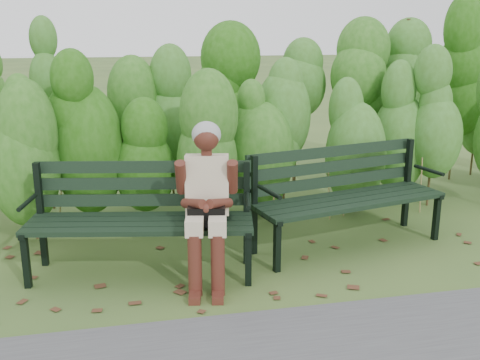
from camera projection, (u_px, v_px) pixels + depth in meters
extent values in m
plane|color=#3C5929|center=(248.00, 264.00, 5.40)|extent=(80.00, 80.00, 0.00)
cylinder|color=#47381E|center=(29.00, 199.00, 6.09)|extent=(0.03, 0.03, 0.80)
ellipsoid|color=#2D6B1A|center=(23.00, 142.00, 5.93)|extent=(0.64, 0.64, 1.44)
cylinder|color=#47381E|center=(87.00, 196.00, 6.22)|extent=(0.03, 0.03, 0.80)
ellipsoid|color=#2D6B1A|center=(83.00, 139.00, 6.05)|extent=(0.64, 0.64, 1.44)
cylinder|color=#47381E|center=(143.00, 193.00, 6.34)|extent=(0.03, 0.03, 0.80)
ellipsoid|color=#2D6B1A|center=(141.00, 137.00, 6.17)|extent=(0.64, 0.64, 1.44)
cylinder|color=#47381E|center=(197.00, 190.00, 6.46)|extent=(0.03, 0.03, 0.80)
ellipsoid|color=#2D6B1A|center=(196.00, 135.00, 6.30)|extent=(0.64, 0.64, 1.44)
cylinder|color=#47381E|center=(249.00, 186.00, 6.59)|extent=(0.03, 0.03, 0.80)
ellipsoid|color=#2D6B1A|center=(249.00, 133.00, 6.42)|extent=(0.64, 0.64, 1.44)
cylinder|color=#47381E|center=(298.00, 184.00, 6.71)|extent=(0.03, 0.03, 0.80)
ellipsoid|color=#2D6B1A|center=(300.00, 131.00, 6.54)|extent=(0.64, 0.64, 1.44)
cylinder|color=#47381E|center=(346.00, 181.00, 6.83)|extent=(0.03, 0.03, 0.80)
ellipsoid|color=#2D6B1A|center=(349.00, 129.00, 6.67)|extent=(0.64, 0.64, 1.44)
cylinder|color=#47381E|center=(393.00, 178.00, 6.96)|extent=(0.03, 0.03, 0.80)
ellipsoid|color=#2D6B1A|center=(396.00, 127.00, 6.79)|extent=(0.64, 0.64, 1.44)
cylinder|color=#47381E|center=(437.00, 175.00, 7.08)|extent=(0.03, 0.03, 0.80)
ellipsoid|color=#2D6B1A|center=(442.00, 125.00, 6.91)|extent=(0.64, 0.64, 1.44)
cylinder|color=#47381E|center=(480.00, 173.00, 7.20)|extent=(0.03, 0.03, 0.80)
cylinder|color=#47381E|center=(58.00, 164.00, 7.04)|extent=(0.04, 0.04, 1.10)
ellipsoid|color=#225D0F|center=(52.00, 93.00, 6.81)|extent=(0.70, 0.70, 1.98)
cylinder|color=#47381E|center=(121.00, 161.00, 7.20)|extent=(0.04, 0.04, 1.10)
ellipsoid|color=#225D0F|center=(117.00, 92.00, 6.97)|extent=(0.70, 0.70, 1.98)
cylinder|color=#47381E|center=(180.00, 158.00, 7.35)|extent=(0.04, 0.04, 1.10)
ellipsoid|color=#225D0F|center=(178.00, 91.00, 7.12)|extent=(0.70, 0.70, 1.98)
cylinder|color=#47381E|center=(238.00, 155.00, 7.51)|extent=(0.04, 0.04, 1.10)
ellipsoid|color=#225D0F|center=(238.00, 89.00, 7.28)|extent=(0.70, 0.70, 1.98)
cylinder|color=#47381E|center=(293.00, 153.00, 7.66)|extent=(0.04, 0.04, 1.10)
ellipsoid|color=#225D0F|center=(294.00, 88.00, 7.43)|extent=(0.70, 0.70, 1.98)
cylinder|color=#47381E|center=(345.00, 150.00, 7.82)|extent=(0.04, 0.04, 1.10)
ellipsoid|color=#225D0F|center=(349.00, 87.00, 7.58)|extent=(0.70, 0.70, 1.98)
cylinder|color=#47381E|center=(396.00, 148.00, 7.97)|extent=(0.04, 0.04, 1.10)
ellipsoid|color=#225D0F|center=(401.00, 85.00, 7.74)|extent=(0.70, 0.70, 1.98)
cylinder|color=#47381E|center=(445.00, 146.00, 8.13)|extent=(0.04, 0.04, 1.10)
ellipsoid|color=#225D0F|center=(451.00, 84.00, 7.89)|extent=(0.70, 0.70, 1.98)
cube|color=brown|center=(151.00, 260.00, 5.49)|extent=(0.11, 0.10, 0.01)
cube|color=brown|center=(39.00, 331.00, 4.21)|extent=(0.11, 0.11, 0.01)
cube|color=brown|center=(458.00, 266.00, 5.35)|extent=(0.09, 0.10, 0.01)
cube|color=brown|center=(71.00, 322.00, 4.34)|extent=(0.11, 0.11, 0.01)
cube|color=brown|center=(476.00, 222.00, 6.57)|extent=(0.11, 0.11, 0.01)
cube|color=brown|center=(391.00, 266.00, 5.36)|extent=(0.08, 0.10, 0.01)
cube|color=brown|center=(414.00, 217.00, 6.74)|extent=(0.11, 0.10, 0.01)
cube|color=brown|center=(307.00, 285.00, 4.97)|extent=(0.09, 0.11, 0.01)
cube|color=brown|center=(155.00, 274.00, 5.18)|extent=(0.11, 0.11, 0.01)
cube|color=brown|center=(209.00, 273.00, 5.20)|extent=(0.11, 0.10, 0.01)
cube|color=brown|center=(108.00, 269.00, 5.29)|extent=(0.08, 0.10, 0.01)
cube|color=brown|center=(12.00, 327.00, 4.26)|extent=(0.11, 0.11, 0.01)
cube|color=brown|center=(110.00, 271.00, 5.25)|extent=(0.11, 0.10, 0.01)
cube|color=brown|center=(18.00, 254.00, 5.65)|extent=(0.10, 0.11, 0.01)
cube|color=brown|center=(374.00, 294.00, 4.79)|extent=(0.11, 0.11, 0.01)
cube|color=brown|center=(479.00, 246.00, 5.85)|extent=(0.09, 0.10, 0.01)
cube|color=brown|center=(364.00, 224.00, 6.49)|extent=(0.11, 0.10, 0.01)
cube|color=brown|center=(79.00, 250.00, 5.75)|extent=(0.11, 0.09, 0.01)
cube|color=brown|center=(23.00, 326.00, 4.28)|extent=(0.08, 0.10, 0.01)
cube|color=brown|center=(231.00, 257.00, 5.58)|extent=(0.10, 0.11, 0.01)
cube|color=brown|center=(338.00, 227.00, 6.40)|extent=(0.10, 0.08, 0.01)
cube|color=brown|center=(438.00, 299.00, 4.72)|extent=(0.11, 0.11, 0.01)
cube|color=brown|center=(192.00, 246.00, 5.84)|extent=(0.11, 0.10, 0.01)
cube|color=brown|center=(115.00, 256.00, 5.59)|extent=(0.11, 0.11, 0.01)
cube|color=brown|center=(271.00, 293.00, 4.81)|extent=(0.11, 0.11, 0.01)
cube|color=brown|center=(134.00, 293.00, 4.81)|extent=(0.08, 0.09, 0.01)
cube|color=brown|center=(328.00, 251.00, 5.72)|extent=(0.11, 0.10, 0.01)
cube|color=brown|center=(20.00, 258.00, 5.55)|extent=(0.09, 0.11, 0.01)
cube|color=brown|center=(459.00, 221.00, 6.60)|extent=(0.09, 0.07, 0.01)
cube|color=brown|center=(423.00, 238.00, 6.07)|extent=(0.11, 0.11, 0.01)
cube|color=brown|center=(330.00, 302.00, 4.66)|extent=(0.08, 0.10, 0.01)
cube|color=black|center=(136.00, 232.00, 4.83)|extent=(2.01, 0.50, 0.04)
cube|color=black|center=(139.00, 226.00, 4.97)|extent=(2.01, 0.50, 0.04)
cube|color=black|center=(141.00, 221.00, 5.10)|extent=(2.01, 0.50, 0.04)
cube|color=black|center=(143.00, 216.00, 5.24)|extent=(2.01, 0.50, 0.04)
cube|color=black|center=(144.00, 200.00, 5.30)|extent=(2.00, 0.44, 0.12)
cube|color=black|center=(144.00, 184.00, 5.28)|extent=(2.00, 0.44, 0.12)
cube|color=black|center=(143.00, 167.00, 5.25)|extent=(2.00, 0.44, 0.12)
cube|color=black|center=(26.00, 261.00, 4.86)|extent=(0.07, 0.07, 0.51)
cube|color=black|center=(41.00, 215.00, 5.26)|extent=(0.07, 0.07, 1.01)
cube|color=black|center=(32.00, 227.00, 5.02)|extent=(0.16, 0.56, 0.04)
cylinder|color=black|center=(27.00, 202.00, 4.90)|extent=(0.12, 0.42, 0.04)
cube|color=black|center=(248.00, 259.00, 4.91)|extent=(0.07, 0.07, 0.51)
cube|color=black|center=(246.00, 213.00, 5.30)|extent=(0.07, 0.07, 1.01)
cube|color=black|center=(247.00, 225.00, 5.06)|extent=(0.16, 0.56, 0.04)
cylinder|color=black|center=(248.00, 201.00, 4.94)|extent=(0.12, 0.42, 0.04)
cube|color=black|center=(363.00, 206.00, 5.52)|extent=(2.00, 0.58, 0.04)
cube|color=black|center=(354.00, 202.00, 5.65)|extent=(2.00, 0.58, 0.04)
cube|color=black|center=(346.00, 198.00, 5.77)|extent=(2.00, 0.58, 0.04)
cube|color=black|center=(338.00, 195.00, 5.89)|extent=(2.00, 0.58, 0.04)
cube|color=black|center=(333.00, 181.00, 5.95)|extent=(1.99, 0.52, 0.12)
cube|color=black|center=(333.00, 166.00, 5.92)|extent=(1.99, 0.52, 0.12)
cube|color=black|center=(333.00, 151.00, 5.90)|extent=(1.99, 0.52, 0.12)
cube|color=black|center=(277.00, 246.00, 5.18)|extent=(0.07, 0.07, 0.51)
cube|color=black|center=(254.00, 206.00, 5.54)|extent=(0.07, 0.07, 1.01)
cube|color=black|center=(266.00, 215.00, 5.32)|extent=(0.18, 0.56, 0.04)
cylinder|color=black|center=(269.00, 192.00, 5.20)|extent=(0.14, 0.42, 0.04)
cube|color=black|center=(436.00, 217.00, 5.97)|extent=(0.07, 0.07, 0.51)
cube|color=black|center=(407.00, 183.00, 6.33)|extent=(0.07, 0.07, 1.01)
cube|color=black|center=(423.00, 191.00, 6.11)|extent=(0.18, 0.56, 0.04)
cylinder|color=black|center=(429.00, 170.00, 6.00)|extent=(0.14, 0.42, 0.04)
cube|color=beige|center=(195.00, 221.00, 4.80)|extent=(0.23, 0.47, 0.14)
cube|color=beige|center=(218.00, 221.00, 4.81)|extent=(0.23, 0.47, 0.14)
cylinder|color=#502219|center=(195.00, 265.00, 4.71)|extent=(0.14, 0.14, 0.55)
cylinder|color=#502219|center=(218.00, 265.00, 4.72)|extent=(0.14, 0.14, 0.55)
cube|color=#502219|center=(195.00, 296.00, 4.69)|extent=(0.13, 0.23, 0.06)
cube|color=#502219|center=(218.00, 296.00, 4.70)|extent=(0.13, 0.23, 0.06)
cube|color=beige|center=(207.00, 184.00, 5.02)|extent=(0.43, 0.34, 0.55)
cylinder|color=#502219|center=(207.00, 153.00, 4.92)|extent=(0.10, 0.10, 0.11)
sphere|color=#502219|center=(206.00, 138.00, 4.88)|extent=(0.22, 0.22, 0.22)
ellipsoid|color=gray|center=(206.00, 135.00, 4.89)|extent=(0.26, 0.25, 0.23)
cylinder|color=#502219|center=(181.00, 177.00, 4.91)|extent=(0.14, 0.24, 0.33)
cylinder|color=#502219|center=(232.00, 177.00, 4.92)|extent=(0.14, 0.24, 0.33)
cylinder|color=#502219|center=(193.00, 204.00, 4.83)|extent=(0.21, 0.30, 0.14)
cylinder|color=#502219|center=(220.00, 203.00, 4.83)|extent=(0.27, 0.26, 0.14)
sphere|color=#502219|center=(206.00, 208.00, 4.77)|extent=(0.12, 0.12, 0.12)
cube|color=black|center=(206.00, 216.00, 4.80)|extent=(0.34, 0.19, 0.17)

